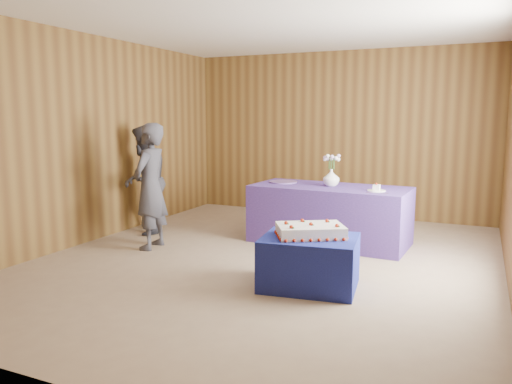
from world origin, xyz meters
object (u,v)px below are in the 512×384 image
Objects in this scene: guest_left at (150,186)px; sheet_cake at (310,231)px; vase at (331,178)px; cake_table at (309,262)px; serving_table at (329,215)px; guest_right at (145,180)px.

sheet_cake is at bearing 69.59° from guest_left.
sheet_cake is 1.81m from vase.
guest_left reaches higher than cake_table.
serving_table is 0.49m from vase.
guest_left is 0.84m from guest_right.
serving_table is (-0.30, 1.75, 0.12)m from cake_table.
guest_right is at bearing -164.57° from serving_table.
guest_left is at bearing 158.20° from cake_table.
guest_right reaches higher than cake_table.
cake_table is 0.45× the size of serving_table.
cake_table is at bearing -80.45° from vase.
sheet_cake is (0.30, -1.73, 0.18)m from serving_table.
serving_table is 2.61m from guest_right.
guest_left is at bearing -148.57° from vase.
cake_table is 3.12m from guest_right.
guest_left is at bearing 136.32° from sheet_cake.
sheet_cake is at bearing 33.62° from guest_right.
cake_table is 0.57× the size of guest_left.
sheet_cake is (-0.00, 0.03, 0.31)m from cake_table.
cake_table is 0.59× the size of guest_right.
guest_right reaches higher than vase.
serving_table is at bearing 92.27° from cake_table.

